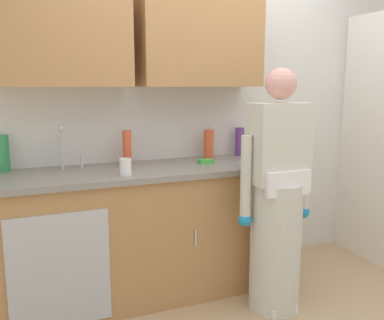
# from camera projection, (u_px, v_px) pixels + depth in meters

# --- Properties ---
(kitchen_wall_with_uppers) EXTENTS (4.80, 0.44, 2.70)m
(kitchen_wall_with_uppers) POSITION_uv_depth(u_px,v_px,m) (181.00, 90.00, 3.29)
(kitchen_wall_with_uppers) COLOR silver
(kitchen_wall_with_uppers) RESTS_ON ground
(counter_cabinet) EXTENTS (1.90, 0.62, 0.90)m
(counter_cabinet) POSITION_uv_depth(u_px,v_px,m) (142.00, 235.00, 3.04)
(counter_cabinet) COLOR #B27F4C
(counter_cabinet) RESTS_ON ground
(countertop) EXTENTS (1.96, 0.66, 0.04)m
(countertop) POSITION_uv_depth(u_px,v_px,m) (141.00, 171.00, 2.96)
(countertop) COLOR gray
(countertop) RESTS_ON counter_cabinet
(sink) EXTENTS (0.50, 0.36, 0.35)m
(sink) POSITION_uv_depth(u_px,v_px,m) (71.00, 175.00, 2.79)
(sink) COLOR #B7BABF
(sink) RESTS_ON counter_cabinet
(person_at_sink) EXTENTS (0.55, 0.34, 1.62)m
(person_at_sink) POSITION_uv_depth(u_px,v_px,m) (277.00, 210.00, 2.81)
(person_at_sink) COLOR white
(person_at_sink) RESTS_ON ground
(bottle_water_tall) EXTENTS (0.07, 0.07, 0.23)m
(bottle_water_tall) POSITION_uv_depth(u_px,v_px,m) (240.00, 141.00, 3.49)
(bottle_water_tall) COLOR #66388C
(bottle_water_tall) RESTS_ON countertop
(bottle_cleaner_spray) EXTENTS (0.08, 0.08, 0.23)m
(bottle_cleaner_spray) POSITION_uv_depth(u_px,v_px,m) (209.00, 144.00, 3.35)
(bottle_cleaner_spray) COLOR #E05933
(bottle_cleaner_spray) RESTS_ON countertop
(bottle_soap) EXTENTS (0.08, 0.08, 0.25)m
(bottle_soap) POSITION_uv_depth(u_px,v_px,m) (3.00, 154.00, 2.81)
(bottle_soap) COLOR #2D8C4C
(bottle_soap) RESTS_ON countertop
(bottle_water_short) EXTENTS (0.06, 0.06, 0.25)m
(bottle_water_short) POSITION_uv_depth(u_px,v_px,m) (127.00, 148.00, 3.06)
(bottle_water_short) COLOR #E05933
(bottle_water_short) RESTS_ON countertop
(cup_by_sink) EXTENTS (0.08, 0.08, 0.11)m
(cup_by_sink) POSITION_uv_depth(u_px,v_px,m) (126.00, 167.00, 2.72)
(cup_by_sink) COLOR white
(cup_by_sink) RESTS_ON countertop
(knife_on_counter) EXTENTS (0.21, 0.15, 0.01)m
(knife_on_counter) POSITION_uv_depth(u_px,v_px,m) (254.00, 162.00, 3.16)
(knife_on_counter) COLOR silver
(knife_on_counter) RESTS_ON countertop
(sponge) EXTENTS (0.11, 0.07, 0.03)m
(sponge) POSITION_uv_depth(u_px,v_px,m) (206.00, 161.00, 3.13)
(sponge) COLOR #4CBF4C
(sponge) RESTS_ON countertop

